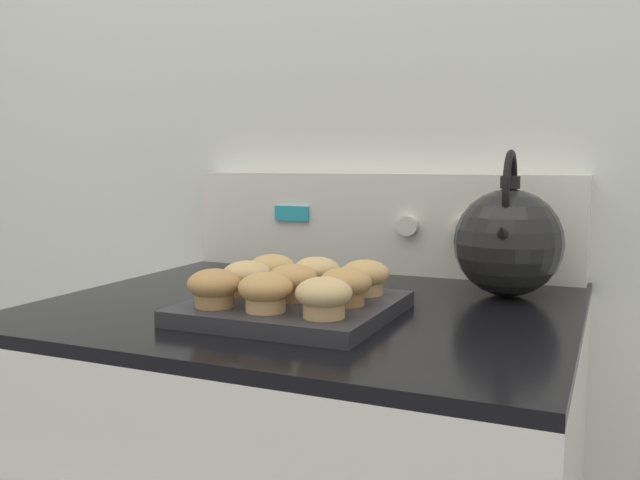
{
  "coord_description": "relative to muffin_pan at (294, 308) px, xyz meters",
  "views": [
    {
      "loc": [
        0.42,
        -0.58,
        1.14
      ],
      "look_at": [
        0.05,
        0.27,
        1.03
      ],
      "focal_mm": 38.0,
      "sensor_mm": 36.0,
      "label": 1
    }
  ],
  "objects": [
    {
      "name": "muffin_pan",
      "position": [
        0.0,
        0.0,
        0.0
      ],
      "size": [
        0.27,
        0.27,
        0.02
      ],
      "color": "#28282D",
      "rests_on": "stove_range"
    },
    {
      "name": "muffin_r0_c1",
      "position": [
        -0.0,
        -0.08,
        0.04
      ],
      "size": [
        0.07,
        0.07,
        0.05
      ],
      "color": "tan",
      "rests_on": "muffin_pan"
    },
    {
      "name": "wall_back",
      "position": [
        -0.02,
        0.47,
        0.26
      ],
      "size": [
        8.0,
        0.05,
        2.4
      ],
      "color": "silver",
      "rests_on": "ground_plane"
    },
    {
      "name": "muffin_r2_c0",
      "position": [
        -0.07,
        0.08,
        0.04
      ],
      "size": [
        0.07,
        0.07,
        0.05
      ],
      "color": "tan",
      "rests_on": "muffin_pan"
    },
    {
      "name": "tea_kettle",
      "position": [
        0.25,
        0.26,
        0.08
      ],
      "size": [
        0.17,
        0.2,
        0.23
      ],
      "color": "black",
      "rests_on": "stove_range"
    },
    {
      "name": "muffin_r2_c1",
      "position": [
        -0.0,
        0.08,
        0.04
      ],
      "size": [
        0.07,
        0.07,
        0.05
      ],
      "color": "#A37A4C",
      "rests_on": "muffin_pan"
    },
    {
      "name": "muffin_r1_c0",
      "position": [
        -0.08,
        0.0,
        0.04
      ],
      "size": [
        0.07,
        0.07,
        0.05
      ],
      "color": "olive",
      "rests_on": "muffin_pan"
    },
    {
      "name": "muffin_r1_c2",
      "position": [
        0.08,
        0.0,
        0.04
      ],
      "size": [
        0.07,
        0.07,
        0.05
      ],
      "color": "olive",
      "rests_on": "muffin_pan"
    },
    {
      "name": "muffin_r2_c2",
      "position": [
        0.08,
        0.08,
        0.04
      ],
      "size": [
        0.07,
        0.07,
        0.05
      ],
      "color": "tan",
      "rests_on": "muffin_pan"
    },
    {
      "name": "muffin_r0_c2",
      "position": [
        0.08,
        -0.08,
        0.04
      ],
      "size": [
        0.07,
        0.07,
        0.05
      ],
      "color": "tan",
      "rests_on": "muffin_pan"
    },
    {
      "name": "muffin_r1_c1",
      "position": [
        -0.0,
        -0.0,
        0.04
      ],
      "size": [
        0.07,
        0.07,
        0.05
      ],
      "color": "olive",
      "rests_on": "muffin_pan"
    },
    {
      "name": "control_panel",
      "position": [
        -0.02,
        0.42,
        0.09
      ],
      "size": [
        0.77,
        0.07,
        0.19
      ],
      "color": "silver",
      "rests_on": "stove_range"
    },
    {
      "name": "muffin_r0_c0",
      "position": [
        -0.08,
        -0.08,
        0.04
      ],
      "size": [
        0.07,
        0.07,
        0.05
      ],
      "color": "#A37A4C",
      "rests_on": "muffin_pan"
    }
  ]
}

